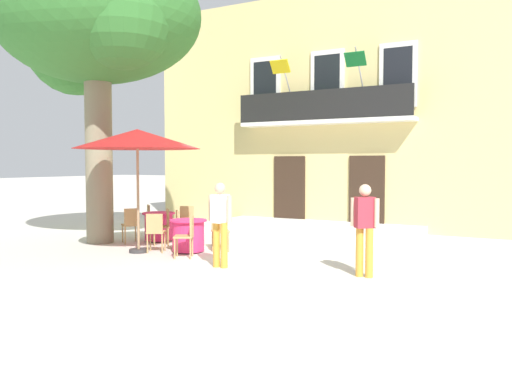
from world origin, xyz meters
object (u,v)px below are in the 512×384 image
object	(u,v)px
cafe_chair_middle_3	(164,224)
pedestrian_near_entrance	(220,220)
cafe_chair_near_tree_3	(182,226)
cafe_chair_middle_0	(187,220)
cafe_table_near_tree	(188,235)
cafe_umbrella	(137,140)
plane_tree	(96,25)
cafe_chair_near_tree_0	(155,230)
cafe_chair_middle_1	(152,218)
cafe_chair_near_tree_1	(187,234)
cafe_chair_near_tree_2	(220,228)
cafe_table_middle	(159,226)
cafe_chair_middle_2	(131,223)
pedestrian_mid_plaza	(365,225)

from	to	relation	value
cafe_chair_middle_3	pedestrian_near_entrance	distance (m)	3.28
cafe_chair_near_tree_3	cafe_chair_middle_0	distance (m)	1.22
cafe_table_near_tree	cafe_umbrella	size ratio (longest dim) A/B	0.30
plane_tree	cafe_chair_near_tree_0	distance (m)	5.62
cafe_chair_near_tree_0	cafe_chair_middle_0	distance (m)	2.06
cafe_chair_near_tree_0	cafe_chair_middle_1	bearing A→B (deg)	131.73
cafe_table_near_tree	cafe_chair_middle_0	distance (m)	1.96
plane_tree	cafe_chair_near_tree_1	bearing A→B (deg)	-12.29
cafe_chair_near_tree_2	cafe_table_middle	xyz separation A→B (m)	(-2.26, 0.50, -0.14)
cafe_chair_near_tree_0	cafe_chair_middle_1	size ratio (longest dim) A/B	1.00
cafe_chair_middle_2	cafe_chair_middle_3	distance (m)	0.96
cafe_chair_near_tree_2	pedestrian_mid_plaza	distance (m)	4.05
cafe_table_near_tree	cafe_table_middle	xyz separation A→B (m)	(-1.72, 1.03, 0.00)
cafe_chair_middle_1	pedestrian_near_entrance	world-z (taller)	pedestrian_near_entrance
cafe_table_middle	cafe_table_near_tree	bearing A→B (deg)	-30.82
cafe_chair_middle_2	cafe_umbrella	size ratio (longest dim) A/B	0.31
cafe_chair_near_tree_0	cafe_chair_middle_3	world-z (taller)	same
cafe_chair_near_tree_2	cafe_chair_middle_1	xyz separation A→B (m)	(-2.86, 0.95, 0.00)
cafe_chair_near_tree_1	cafe_chair_middle_1	world-z (taller)	same
cafe_chair_near_tree_2	cafe_chair_near_tree_3	bearing A→B (deg)	-178.23
cafe_chair_middle_0	plane_tree	bearing A→B (deg)	-141.04
pedestrian_mid_plaza	pedestrian_near_entrance	bearing A→B (deg)	-169.07
cafe_table_middle	cafe_chair_middle_0	bearing A→B (deg)	44.26
cafe_table_near_tree	cafe_chair_near_tree_2	xyz separation A→B (m)	(0.54, 0.53, 0.14)
cafe_chair_near_tree_3	cafe_umbrella	xyz separation A→B (m)	(-0.42, -1.09, 2.08)
cafe_chair_middle_1	pedestrian_mid_plaza	size ratio (longest dim) A/B	0.54
cafe_chair_middle_2	cafe_chair_near_tree_3	bearing A→B (deg)	4.55
cafe_chair_near_tree_1	cafe_chair_near_tree_2	distance (m)	1.16
plane_tree	cafe_chair_near_tree_3	size ratio (longest dim) A/B	8.15
cafe_chair_near_tree_1	cafe_chair_middle_3	world-z (taller)	same
cafe_chair_middle_1	cafe_chair_middle_3	world-z (taller)	same
cafe_chair_middle_0	pedestrian_mid_plaza	world-z (taller)	pedestrian_mid_plaza
cafe_chair_middle_2	cafe_chair_middle_3	world-z (taller)	same
cafe_chair_middle_0	pedestrian_near_entrance	size ratio (longest dim) A/B	0.54
cafe_chair_near_tree_1	cafe_chair_middle_3	bearing A→B (deg)	143.77
pedestrian_near_entrance	pedestrian_mid_plaza	world-z (taller)	pedestrian_mid_plaza
cafe_chair_near_tree_0	pedestrian_mid_plaza	distance (m)	5.04
cafe_umbrella	cafe_chair_near_tree_3	bearing A→B (deg)	69.03
cafe_chair_near_tree_3	cafe_table_middle	world-z (taller)	cafe_chair_near_tree_3
cafe_chair_middle_2	cafe_umbrella	world-z (taller)	cafe_umbrella
plane_tree	cafe_chair_near_tree_1	distance (m)	6.15
cafe_table_near_tree	cafe_chair_middle_3	world-z (taller)	cafe_chair_middle_3
cafe_chair_near_tree_2	cafe_table_middle	size ratio (longest dim) A/B	1.05
cafe_chair_near_tree_2	plane_tree	bearing A→B (deg)	-173.23
cafe_chair_near_tree_3	cafe_chair_middle_0	bearing A→B (deg)	120.24
cafe_chair_near_tree_1	pedestrian_mid_plaza	distance (m)	3.99
cafe_chair_near_tree_1	cafe_table_middle	xyz separation A→B (m)	(-2.15, 1.65, -0.14)
cafe_chair_middle_1	cafe_chair_near_tree_0	bearing A→B (deg)	-48.27
cafe_chair_near_tree_1	cafe_umbrella	xyz separation A→B (m)	(-1.41, 0.03, 2.08)
cafe_chair_near_tree_2	cafe_chair_middle_1	world-z (taller)	same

